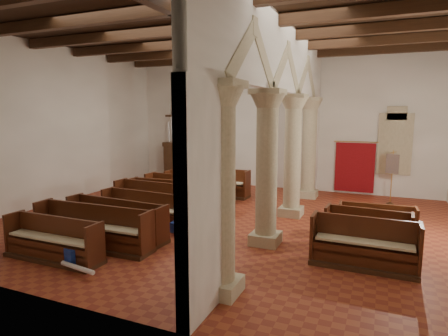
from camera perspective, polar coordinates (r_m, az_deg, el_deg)
floor at (r=12.21m, az=0.19°, el=-8.11°), size 14.00×14.00×0.00m
ceiling at (r=11.96m, az=0.21°, el=20.61°), size 14.00×14.00×0.00m
wall_back at (r=17.39m, az=7.96°, el=6.83°), size 14.00×0.02×6.00m
wall_front at (r=6.62m, az=-20.47°, el=3.65°), size 14.00×0.02×6.00m
wall_left at (r=15.81m, az=-24.02°, el=6.00°), size 0.02×12.00×6.00m
ceiling_beams at (r=11.93m, az=0.21°, el=19.76°), size 13.80×11.80×0.30m
arcade at (r=11.13m, az=8.88°, el=8.77°), size 0.90×11.90×6.00m
window_back at (r=16.82m, az=24.58°, el=3.35°), size 1.00×0.03×2.20m
pipe_organ at (r=18.75m, az=-5.96°, el=1.99°), size 2.10×0.85×4.40m
lectern at (r=17.98m, az=-2.76°, el=-0.88°), size 0.64×0.67×1.34m
dossal_curtain at (r=16.90m, az=19.29°, el=0.13°), size 1.80×0.07×2.17m
processional_banner at (r=15.57m, az=24.12°, el=-2.36°), size 0.45×0.58×2.08m
hymnal_box_a at (r=9.35m, az=-21.97°, el=-12.24°), size 0.43×0.39×0.36m
hymnal_box_b at (r=10.90m, az=-7.31°, el=-8.93°), size 0.29×0.23×0.28m
hymnal_box_c at (r=11.91m, az=-2.75°, el=-7.34°), size 0.32×0.28×0.28m
tube_heater_a at (r=8.97m, az=-21.42°, el=-13.96°), size 1.02×0.25×0.10m
tube_heater_b at (r=10.11m, az=-14.12°, el=-11.02°), size 0.85×0.28×0.09m
nave_pew_0 at (r=9.96m, az=-24.57°, el=-10.76°), size 2.62×0.69×1.03m
nave_pew_1 at (r=10.45m, az=-19.39°, el=-9.43°), size 3.41×0.83×1.11m
nave_pew_2 at (r=11.05m, az=-16.16°, el=-8.37°), size 3.27×0.92×1.06m
nave_pew_3 at (r=12.07m, az=-12.14°, el=-6.84°), size 3.02×0.86×1.02m
nave_pew_4 at (r=12.97m, az=-10.78°, el=-5.53°), size 2.91×0.92×1.14m
nave_pew_5 at (r=13.65m, az=-8.41°, el=-4.88°), size 3.15×0.83×1.07m
nave_pew_6 at (r=14.16m, az=-6.02°, el=-4.25°), size 3.29×0.93×1.13m
nave_pew_7 at (r=15.25m, az=-3.81°, el=-3.37°), size 2.97×0.75×1.07m
nave_pew_8 at (r=15.88m, az=-2.12°, el=-2.80°), size 3.44×0.87×1.14m
aisle_pew_0 at (r=9.23m, az=20.46°, el=-11.78°), size 2.33×0.78×1.13m
aisle_pew_1 at (r=10.28m, az=20.94°, el=-9.83°), size 2.11×0.83×1.07m
aisle_pew_2 at (r=11.25m, az=22.18°, el=-8.48°), size 2.04×0.75×0.98m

